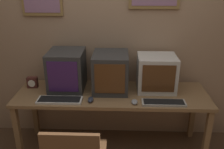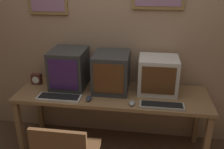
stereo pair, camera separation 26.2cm
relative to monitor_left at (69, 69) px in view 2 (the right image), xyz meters
The scene contains 10 objects.
wall_back 0.67m from the monitor_left, 29.31° to the left, with size 8.00×0.08×2.60m.
desk 0.59m from the monitor_left, 11.77° to the right, with size 2.07×0.64×0.73m.
monitor_left is the anchor object (origin of this frame).
monitor_center 0.48m from the monitor_left, ahead, with size 0.38×0.43×0.42m.
monitor_right 0.98m from the monitor_left, ahead, with size 0.41×0.36×0.39m.
keyboard_main 0.37m from the monitor_left, 94.59° to the right, with size 0.45×0.16×0.03m.
keyboard_side 1.09m from the monitor_left, 17.67° to the right, with size 0.43×0.14×0.03m.
mouse_near_keyboard 0.46m from the monitor_left, 46.05° to the right, with size 0.06×0.11×0.04m.
mouse_far_corner 0.83m from the monitor_left, 23.98° to the right, with size 0.06×0.10×0.03m.
desk_clock 0.43m from the monitor_left, behind, with size 0.11×0.07×0.12m.
Camera 2 is at (0.35, -1.50, 1.95)m, focal length 40.00 mm.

